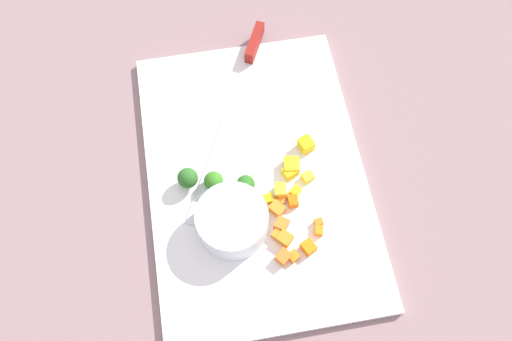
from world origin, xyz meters
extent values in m
plane|color=gray|center=(0.00, 0.00, 0.00)|extent=(4.00, 4.00, 0.00)
cube|color=white|center=(0.00, 0.00, 0.01)|extent=(0.46, 0.31, 0.01)
cylinder|color=white|center=(0.08, -0.05, 0.04)|extent=(0.10, 0.10, 0.05)
cube|color=silver|center=(-0.02, -0.06, 0.01)|extent=(0.18, 0.10, 0.00)
cube|color=maroon|center=(-0.23, 0.04, 0.02)|extent=(0.07, 0.04, 0.02)
cube|color=orange|center=(0.13, 0.03, 0.02)|extent=(0.02, 0.02, 0.01)
cube|color=orange|center=(0.10, 0.01, 0.02)|extent=(0.02, 0.02, 0.01)
cube|color=orange|center=(0.05, 0.03, 0.02)|extent=(0.01, 0.01, 0.01)
cube|color=orange|center=(0.06, 0.02, 0.02)|extent=(0.03, 0.03, 0.02)
cube|color=orange|center=(0.09, 0.02, 0.02)|extent=(0.02, 0.02, 0.01)
cube|color=orange|center=(0.13, 0.01, 0.02)|extent=(0.02, 0.02, 0.02)
cube|color=orange|center=(0.10, 0.07, 0.02)|extent=(0.02, 0.01, 0.01)
cube|color=orange|center=(0.05, 0.04, 0.02)|extent=(0.02, 0.01, 0.01)
cube|color=orange|center=(0.09, 0.07, 0.02)|extent=(0.01, 0.01, 0.01)
cube|color=orange|center=(0.12, 0.05, 0.02)|extent=(0.02, 0.02, 0.02)
cube|color=orange|center=(0.11, 0.02, 0.02)|extent=(0.03, 0.03, 0.02)
cube|color=yellow|center=(0.05, 0.01, 0.02)|extent=(0.01, 0.02, 0.01)
cube|color=yellow|center=(0.00, 0.05, 0.02)|extent=(0.03, 0.03, 0.02)
cube|color=yellow|center=(0.02, 0.07, 0.02)|extent=(0.02, 0.02, 0.01)
cube|color=yellow|center=(0.04, 0.05, 0.02)|extent=(0.02, 0.02, 0.01)
cube|color=yellow|center=(-0.03, 0.08, 0.02)|extent=(0.03, 0.02, 0.02)
cube|color=yellow|center=(0.04, 0.03, 0.02)|extent=(0.02, 0.02, 0.02)
cube|color=yellow|center=(0.01, 0.05, 0.02)|extent=(0.02, 0.02, 0.01)
cylinder|color=#8DAB5E|center=(0.00, -0.10, 0.02)|extent=(0.01, 0.01, 0.01)
sphere|color=#2D6524|center=(0.00, -0.10, 0.03)|extent=(0.03, 0.03, 0.03)
cylinder|color=#84AB6B|center=(0.02, -0.02, 0.02)|extent=(0.01, 0.01, 0.01)
sphere|color=#2C6921|center=(0.02, -0.02, 0.03)|extent=(0.03, 0.03, 0.03)
cylinder|color=#82B058|center=(0.01, -0.06, 0.02)|extent=(0.01, 0.01, 0.01)
sphere|color=#387B22|center=(0.01, -0.06, 0.03)|extent=(0.03, 0.03, 0.03)
camera|label=1|loc=(0.32, -0.06, 0.72)|focal=37.45mm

